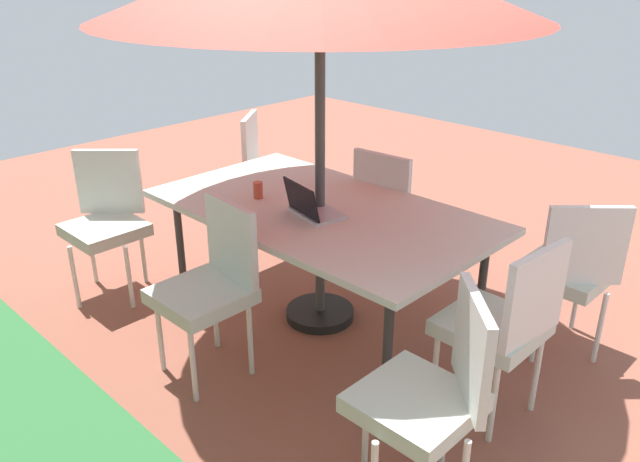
% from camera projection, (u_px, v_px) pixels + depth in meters
% --- Properties ---
extents(ground_plane, '(10.00, 10.00, 0.02)m').
position_uv_depth(ground_plane, '(320.00, 318.00, 4.15)').
color(ground_plane, '#935442').
extents(dining_table, '(2.09, 1.17, 0.77)m').
position_uv_depth(dining_table, '(320.00, 215.00, 3.86)').
color(dining_table, silver).
rests_on(dining_table, ground_plane).
extents(chair_west, '(0.48, 0.47, 0.98)m').
position_uv_depth(chair_west, '(503.00, 321.00, 3.07)').
color(chair_west, silver).
rests_on(chair_west, ground_plane).
extents(chair_southeast, '(0.58, 0.58, 0.98)m').
position_uv_depth(chair_southeast, '(268.00, 166.00, 5.29)').
color(chair_southeast, silver).
rests_on(chair_southeast, ground_plane).
extents(chair_northeast, '(0.59, 0.59, 0.98)m').
position_uv_depth(chair_northeast, '(106.00, 217.00, 4.27)').
color(chair_northeast, silver).
rests_on(chair_northeast, ground_plane).
extents(chair_northwest, '(0.59, 0.59, 0.98)m').
position_uv_depth(chair_northwest, '(431.00, 391.00, 2.58)').
color(chair_northwest, silver).
rests_on(chair_northwest, ground_plane).
extents(chair_southwest, '(0.59, 0.59, 0.98)m').
position_uv_depth(chair_southwest, '(570.00, 267.00, 3.59)').
color(chair_southwest, silver).
rests_on(chair_southwest, ground_plane).
extents(chair_south, '(0.47, 0.48, 0.98)m').
position_uv_depth(chair_south, '(392.00, 208.00, 4.42)').
color(chair_south, silver).
rests_on(chair_south, ground_plane).
extents(chair_north, '(0.47, 0.48, 0.98)m').
position_uv_depth(chair_north, '(210.00, 282.00, 3.43)').
color(chair_north, silver).
rests_on(chair_north, ground_plane).
extents(laptop, '(0.36, 0.31, 0.21)m').
position_uv_depth(laptop, '(311.00, 208.00, 3.71)').
color(laptop, '#B7B7BC').
rests_on(laptop, dining_table).
extents(cup, '(0.06, 0.06, 0.10)m').
position_uv_depth(cup, '(258.00, 190.00, 3.98)').
color(cup, '#CC4C33').
rests_on(cup, dining_table).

